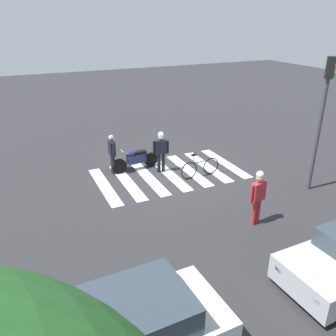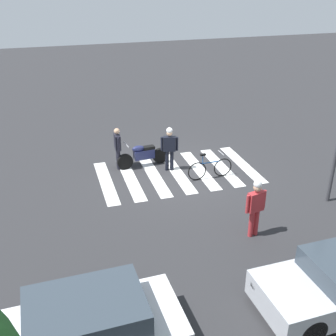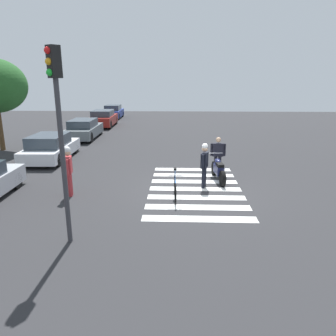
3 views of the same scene
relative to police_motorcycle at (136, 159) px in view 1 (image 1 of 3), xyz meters
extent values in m
plane|color=#2B2B2D|center=(-1.08, 0.98, -0.45)|extent=(60.00, 60.00, 0.00)
cylinder|color=black|center=(0.73, 0.08, -0.14)|extent=(0.62, 0.21, 0.61)
cylinder|color=black|center=(-0.72, -0.08, -0.14)|extent=(0.62, 0.21, 0.61)
cube|color=#1E234C|center=(-0.04, 0.00, 0.04)|extent=(0.83, 0.37, 0.36)
ellipsoid|color=#1E234C|center=(0.19, 0.02, 0.31)|extent=(0.50, 0.29, 0.24)
cube|color=black|center=(-0.24, -0.03, 0.28)|extent=(0.46, 0.29, 0.12)
cylinder|color=#A5A5AD|center=(0.65, 0.07, 0.56)|extent=(0.11, 0.62, 0.04)
torus|color=black|center=(-2.61, 1.71, -0.10)|extent=(0.71, 0.07, 0.71)
torus|color=black|center=(-1.59, 1.75, -0.10)|extent=(0.71, 0.07, 0.71)
cylinder|color=#1E4C8C|center=(-2.10, 1.73, 0.18)|extent=(0.80, 0.07, 0.04)
cylinder|color=#1E4C8C|center=(-1.79, 1.74, 0.35)|extent=(0.03, 0.03, 0.34)
cube|color=black|center=(-1.79, 1.74, 0.53)|extent=(0.20, 0.11, 0.06)
cylinder|color=#99999E|center=(-2.51, 1.71, 0.50)|extent=(0.05, 0.46, 0.03)
cylinder|color=black|center=(-0.96, 0.67, -0.05)|extent=(0.14, 0.14, 0.80)
cylinder|color=black|center=(-0.79, 0.62, -0.05)|extent=(0.14, 0.14, 0.80)
cube|color=black|center=(-0.87, 0.65, 0.63)|extent=(0.50, 0.33, 0.56)
sphere|color=tan|center=(-0.87, 0.65, 1.06)|extent=(0.22, 0.22, 0.22)
cylinder|color=black|center=(-1.14, 0.73, 0.63)|extent=(0.09, 0.09, 0.54)
cylinder|color=black|center=(-0.60, 0.57, 0.63)|extent=(0.09, 0.09, 0.54)
sphere|color=white|center=(-0.87, 0.65, 1.16)|extent=(0.23, 0.23, 0.23)
cylinder|color=black|center=(0.96, 0.02, -0.05)|extent=(0.14, 0.14, 0.80)
cylinder|color=black|center=(0.95, -0.16, -0.05)|extent=(0.14, 0.14, 0.80)
cube|color=black|center=(0.95, -0.07, 0.64)|extent=(0.21, 0.47, 0.57)
sphere|color=tan|center=(0.95, -0.07, 1.07)|extent=(0.22, 0.22, 0.22)
cylinder|color=black|center=(0.96, 0.22, 0.64)|extent=(0.09, 0.09, 0.54)
cylinder|color=black|center=(0.95, -0.35, 0.64)|extent=(0.09, 0.09, 0.54)
cylinder|color=#B22D33|center=(-1.85, 5.48, -0.04)|extent=(0.14, 0.14, 0.83)
cylinder|color=#B22D33|center=(-2.02, 5.45, -0.04)|extent=(0.14, 0.14, 0.83)
cube|color=#B22D33|center=(-1.94, 5.47, 0.67)|extent=(0.51, 0.29, 0.59)
sphere|color=tan|center=(-1.94, 5.47, 1.11)|extent=(0.22, 0.22, 0.22)
cylinder|color=#B22D33|center=(-1.65, 5.52, 0.67)|extent=(0.09, 0.09, 0.56)
cylinder|color=#B22D33|center=(-2.22, 5.41, 0.67)|extent=(0.09, 0.09, 0.56)
sphere|color=white|center=(-1.94, 5.47, 1.22)|extent=(0.24, 0.24, 0.24)
cube|color=silver|center=(-3.78, 0.98, -0.45)|extent=(0.45, 3.44, 0.01)
cube|color=silver|center=(-2.88, 0.98, -0.45)|extent=(0.45, 3.44, 0.01)
cube|color=silver|center=(-1.98, 0.98, -0.45)|extent=(0.45, 3.44, 0.01)
cube|color=silver|center=(-1.08, 0.98, -0.45)|extent=(0.45, 3.44, 0.01)
cube|color=silver|center=(-0.18, 0.98, -0.45)|extent=(0.45, 3.44, 0.01)
cube|color=silver|center=(0.72, 0.98, -0.45)|extent=(0.45, 3.44, 0.01)
cube|color=silver|center=(1.62, 0.98, -0.45)|extent=(0.45, 3.44, 0.01)
cylinder|color=black|center=(-1.27, 7.78, -0.14)|extent=(0.63, 0.24, 0.63)
cube|color=#F2EDCC|center=(-0.67, 9.08, 0.13)|extent=(0.09, 0.20, 0.12)
cube|color=#F2EDCC|center=(-0.64, 7.99, 0.13)|extent=(0.09, 0.20, 0.12)
cylinder|color=black|center=(1.89, 7.36, -0.13)|extent=(0.66, 0.24, 0.65)
cube|color=#333D47|center=(3.10, 8.19, 0.59)|extent=(2.34, 1.67, 0.56)
cylinder|color=#38383D|center=(-5.24, 4.39, 1.57)|extent=(0.12, 0.12, 4.04)
cube|color=black|center=(-5.24, 4.39, 3.94)|extent=(0.34, 0.34, 0.70)
sphere|color=red|center=(-5.35, 4.46, 4.17)|extent=(0.16, 0.16, 0.16)
sphere|color=orange|center=(-5.35, 4.46, 3.94)|extent=(0.16, 0.16, 0.16)
sphere|color=green|center=(-5.35, 4.46, 3.71)|extent=(0.16, 0.16, 0.16)
camera|label=1|loc=(4.40, 12.76, 5.49)|focal=37.38mm
camera|label=2|loc=(3.30, 14.39, 6.57)|focal=44.62mm
camera|label=3|loc=(-12.58, 1.60, 3.58)|focal=34.22mm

